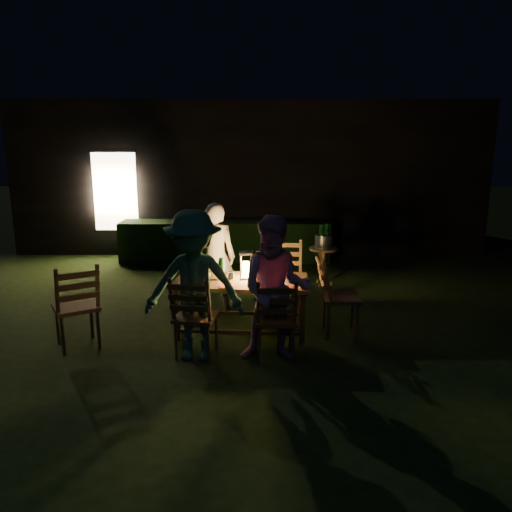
{
  "coord_description": "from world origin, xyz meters",
  "views": [
    {
      "loc": [
        0.13,
        -6.18,
        2.42
      ],
      "look_at": [
        0.13,
        0.1,
        0.94
      ],
      "focal_mm": 35.0,
      "sensor_mm": 36.0,
      "label": 1
    }
  ],
  "objects_px": {
    "chair_far_right": "(285,291)",
    "person_house_side": "(215,257)",
    "person_opp_right": "(276,290)",
    "person_opp_left": "(194,286)",
    "chair_near_right": "(276,333)",
    "bottle_bucket_b": "(327,238)",
    "chair_near_left": "(196,331)",
    "dining_table": "(242,285)",
    "chair_far_left": "(215,291)",
    "bottle_bucket_a": "(321,239)",
    "chair_spare": "(78,321)",
    "chair_end": "(339,310)",
    "ice_bucket": "(324,241)",
    "side_table": "(324,252)",
    "lantern": "(246,267)",
    "bottle_table": "(222,269)"
  },
  "relations": [
    {
      "from": "chair_end",
      "to": "chair_spare",
      "type": "xyz_separation_m",
      "value": [
        -3.15,
        -0.42,
        0.01
      ]
    },
    {
      "from": "chair_far_left",
      "to": "chair_spare",
      "type": "distance_m",
      "value": 2.0
    },
    {
      "from": "side_table",
      "to": "person_house_side",
      "type": "bearing_deg",
      "value": -143.74
    },
    {
      "from": "chair_near_left",
      "to": "person_opp_right",
      "type": "distance_m",
      "value": 1.04
    },
    {
      "from": "dining_table",
      "to": "chair_far_right",
      "type": "bearing_deg",
      "value": 54.54
    },
    {
      "from": "person_house_side",
      "to": "person_opp_right",
      "type": "bearing_deg",
      "value": 118.76
    },
    {
      "from": "chair_near_left",
      "to": "ice_bucket",
      "type": "relative_size",
      "value": 3.37
    },
    {
      "from": "ice_bucket",
      "to": "chair_near_right",
      "type": "bearing_deg",
      "value": -107.45
    },
    {
      "from": "person_house_side",
      "to": "chair_spare",
      "type": "bearing_deg",
      "value": 45.02
    },
    {
      "from": "person_opp_left",
      "to": "ice_bucket",
      "type": "bearing_deg",
      "value": 61.52
    },
    {
      "from": "person_opp_right",
      "to": "bottle_table",
      "type": "distance_m",
      "value": 1.08
    },
    {
      "from": "chair_near_left",
      "to": "chair_far_right",
      "type": "height_order",
      "value": "chair_far_right"
    },
    {
      "from": "lantern",
      "to": "person_opp_left",
      "type": "bearing_deg",
      "value": -123.51
    },
    {
      "from": "person_house_side",
      "to": "side_table",
      "type": "height_order",
      "value": "person_house_side"
    },
    {
      "from": "chair_far_left",
      "to": "bottle_bucket_b",
      "type": "relative_size",
      "value": 3.01
    },
    {
      "from": "person_opp_right",
      "to": "person_opp_left",
      "type": "distance_m",
      "value": 0.9
    },
    {
      "from": "chair_far_left",
      "to": "chair_end",
      "type": "xyz_separation_m",
      "value": [
        1.63,
        -0.88,
        0.03
      ]
    },
    {
      "from": "chair_near_left",
      "to": "dining_table",
      "type": "bearing_deg",
      "value": 66.46
    },
    {
      "from": "chair_far_right",
      "to": "person_house_side",
      "type": "height_order",
      "value": "person_house_side"
    },
    {
      "from": "chair_far_left",
      "to": "chair_spare",
      "type": "bearing_deg",
      "value": 38.35
    },
    {
      "from": "chair_near_left",
      "to": "lantern",
      "type": "relative_size",
      "value": 2.89
    },
    {
      "from": "chair_spare",
      "to": "lantern",
      "type": "relative_size",
      "value": 3.1
    },
    {
      "from": "bottle_bucket_a",
      "to": "lantern",
      "type": "bearing_deg",
      "value": -120.99
    },
    {
      "from": "chair_spare",
      "to": "person_house_side",
      "type": "xyz_separation_m",
      "value": [
        1.53,
        1.35,
        0.45
      ]
    },
    {
      "from": "chair_near_right",
      "to": "bottle_bucket_b",
      "type": "bearing_deg",
      "value": 71.35
    },
    {
      "from": "chair_far_left",
      "to": "side_table",
      "type": "height_order",
      "value": "chair_far_left"
    },
    {
      "from": "dining_table",
      "to": "chair_far_right",
      "type": "height_order",
      "value": "chair_far_right"
    },
    {
      "from": "chair_near_left",
      "to": "person_opp_right",
      "type": "height_order",
      "value": "person_opp_right"
    },
    {
      "from": "chair_near_right",
      "to": "person_opp_left",
      "type": "relative_size",
      "value": 0.58
    },
    {
      "from": "bottle_table",
      "to": "bottle_bucket_a",
      "type": "height_order",
      "value": "bottle_table"
    },
    {
      "from": "chair_near_left",
      "to": "bottle_bucket_b",
      "type": "distance_m",
      "value": 3.47
    },
    {
      "from": "chair_far_left",
      "to": "person_opp_right",
      "type": "height_order",
      "value": "person_opp_right"
    },
    {
      "from": "chair_spare",
      "to": "side_table",
      "type": "height_order",
      "value": "chair_spare"
    },
    {
      "from": "dining_table",
      "to": "lantern",
      "type": "relative_size",
      "value": 4.88
    },
    {
      "from": "chair_near_right",
      "to": "person_opp_left",
      "type": "xyz_separation_m",
      "value": [
        -0.9,
        0.01,
        0.55
      ]
    },
    {
      "from": "chair_far_left",
      "to": "chair_far_right",
      "type": "distance_m",
      "value": 1.0
    },
    {
      "from": "chair_near_left",
      "to": "lantern",
      "type": "xyz_separation_m",
      "value": [
        0.55,
        0.79,
        0.54
      ]
    },
    {
      "from": "chair_near_left",
      "to": "chair_far_right",
      "type": "distance_m",
      "value": 1.84
    },
    {
      "from": "chair_far_left",
      "to": "side_table",
      "type": "relative_size",
      "value": 1.49
    },
    {
      "from": "dining_table",
      "to": "person_opp_right",
      "type": "distance_m",
      "value": 0.96
    },
    {
      "from": "chair_far_left",
      "to": "bottle_bucket_a",
      "type": "distance_m",
      "value": 2.15
    },
    {
      "from": "bottle_table",
      "to": "bottle_bucket_b",
      "type": "bearing_deg",
      "value": 52.82
    },
    {
      "from": "bottle_table",
      "to": "lantern",
      "type": "bearing_deg",
      "value": 5.84
    },
    {
      "from": "chair_near_left",
      "to": "chair_near_right",
      "type": "relative_size",
      "value": 1.03
    },
    {
      "from": "chair_near_right",
      "to": "person_opp_right",
      "type": "relative_size",
      "value": 0.6
    },
    {
      "from": "lantern",
      "to": "side_table",
      "type": "height_order",
      "value": "lantern"
    },
    {
      "from": "chair_near_left",
      "to": "person_opp_right",
      "type": "bearing_deg",
      "value": 3.76
    },
    {
      "from": "bottle_table",
      "to": "chair_end",
      "type": "bearing_deg",
      "value": -3.65
    },
    {
      "from": "side_table",
      "to": "lantern",
      "type": "bearing_deg",
      "value": -121.52
    },
    {
      "from": "chair_end",
      "to": "person_house_side",
      "type": "distance_m",
      "value": 1.92
    }
  ]
}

